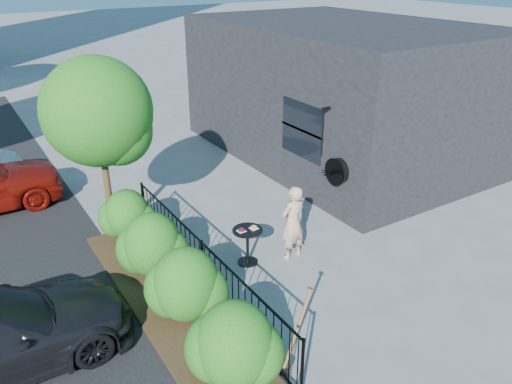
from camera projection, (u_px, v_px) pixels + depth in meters
ground at (271, 267)px, 10.04m from camera, size 120.00×120.00×0.00m
shop_building at (339, 90)px, 15.30m from camera, size 6.22×9.00×4.00m
fence at (203, 266)px, 9.08m from camera, size 0.05×6.05×1.10m
planting_bed at (169, 302)px, 8.96m from camera, size 1.30×6.00×0.08m
shrubs at (169, 267)px, 8.81m from camera, size 1.10×5.60×1.24m
patio_tree at (102, 118)px, 9.91m from camera, size 2.20×2.20×3.94m
cafe_table at (248, 240)px, 9.98m from camera, size 0.61×0.61×0.82m
woman at (293, 223)px, 10.07m from camera, size 0.62×0.45×1.60m
shovel at (295, 337)px, 7.24m from camera, size 0.50×0.19×1.46m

